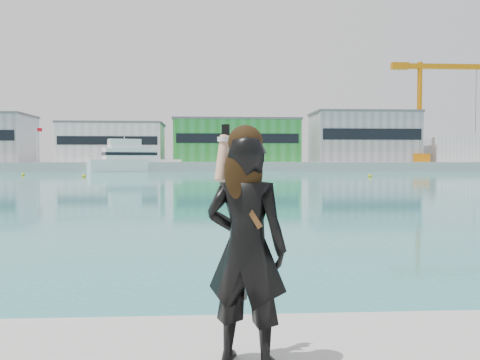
{
  "coord_description": "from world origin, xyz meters",
  "views": [
    {
      "loc": [
        0.45,
        -4.06,
        2.27
      ],
      "look_at": [
        0.75,
        0.49,
        2.11
      ],
      "focal_mm": 40.0,
      "sensor_mm": 36.0,
      "label": 1
    }
  ],
  "objects_px": {
    "dock_crane": "(424,108)",
    "buoy_far": "(84,177)",
    "motor_yacht": "(132,160)",
    "buoy_near": "(370,177)",
    "buoy_extra": "(23,176)",
    "woman": "(246,242)"
  },
  "relations": [
    {
      "from": "dock_crane",
      "to": "buoy_far",
      "type": "bearing_deg",
      "value": -143.94
    },
    {
      "from": "motor_yacht",
      "to": "buoy_far",
      "type": "height_order",
      "value": "motor_yacht"
    },
    {
      "from": "motor_yacht",
      "to": "buoy_near",
      "type": "distance_m",
      "value": 57.06
    },
    {
      "from": "buoy_near",
      "to": "buoy_far",
      "type": "distance_m",
      "value": 40.04
    },
    {
      "from": "buoy_extra",
      "to": "woman",
      "type": "relative_size",
      "value": 0.29
    },
    {
      "from": "woman",
      "to": "motor_yacht",
      "type": "bearing_deg",
      "value": -60.54
    },
    {
      "from": "dock_crane",
      "to": "woman",
      "type": "xyz_separation_m",
      "value": [
        -52.46,
        -122.21,
        -13.38
      ]
    },
    {
      "from": "motor_yacht",
      "to": "buoy_extra",
      "type": "bearing_deg",
      "value": -132.78
    },
    {
      "from": "motor_yacht",
      "to": "buoy_far",
      "type": "xyz_separation_m",
      "value": [
        -1.18,
        -40.16,
        -2.54
      ]
    },
    {
      "from": "dock_crane",
      "to": "motor_yacht",
      "type": "bearing_deg",
      "value": -171.25
    },
    {
      "from": "dock_crane",
      "to": "buoy_extra",
      "type": "relative_size",
      "value": 48.0
    },
    {
      "from": "motor_yacht",
      "to": "buoy_far",
      "type": "relative_size",
      "value": 39.99
    },
    {
      "from": "buoy_far",
      "to": "woman",
      "type": "bearing_deg",
      "value": -76.51
    },
    {
      "from": "motor_yacht",
      "to": "buoy_near",
      "type": "bearing_deg",
      "value": -68.68
    },
    {
      "from": "buoy_far",
      "to": "woman",
      "type": "distance_m",
      "value": 73.57
    },
    {
      "from": "buoy_near",
      "to": "buoy_extra",
      "type": "xyz_separation_m",
      "value": [
        -51.07,
        10.1,
        0.0
      ]
    },
    {
      "from": "dock_crane",
      "to": "woman",
      "type": "distance_m",
      "value": 133.67
    },
    {
      "from": "motor_yacht",
      "to": "woman",
      "type": "distance_m",
      "value": 112.82
    },
    {
      "from": "buoy_far",
      "to": "motor_yacht",
      "type": "bearing_deg",
      "value": 88.32
    },
    {
      "from": "buoy_extra",
      "to": "woman",
      "type": "height_order",
      "value": "woman"
    },
    {
      "from": "buoy_near",
      "to": "woman",
      "type": "distance_m",
      "value": 73.61
    },
    {
      "from": "motor_yacht",
      "to": "woman",
      "type": "xyz_separation_m",
      "value": [
        15.99,
        -111.68,
        -0.86
      ]
    }
  ]
}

